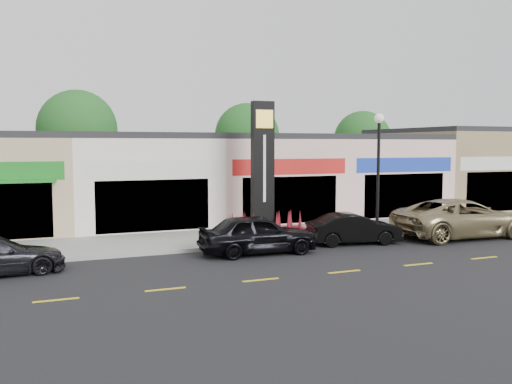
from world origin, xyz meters
The scene contains 15 objects.
ground centered at (0.00, 0.00, 0.00)m, with size 120.00×120.00×0.00m, color black.
sidewalk centered at (0.00, 4.35, 0.07)m, with size 52.00×4.30×0.15m, color gray.
curb centered at (0.00, 2.10, 0.07)m, with size 52.00×0.20×0.15m, color gray.
shop_cream centered at (-1.50, 11.47, 2.40)m, with size 7.00×10.01×4.80m.
shop_pink_w centered at (5.50, 11.47, 2.40)m, with size 7.00×10.01×4.80m.
shop_pink_e centered at (12.50, 11.47, 2.40)m, with size 7.00×10.01×4.80m.
shop_tan centered at (19.50, 11.48, 2.65)m, with size 7.00×10.01×5.30m.
tree_rear_west centered at (-4.00, 19.50, 5.22)m, with size 5.20×5.20×7.83m.
tree_rear_mid centered at (8.00, 19.50, 4.88)m, with size 4.80×4.80×7.29m.
tree_rear_east centered at (18.00, 19.50, 4.63)m, with size 4.60×4.60×6.94m.
lamp_east_near centered at (8.00, 2.50, 3.48)m, with size 0.44×0.44×5.47m.
pylon_sign centered at (3.00, 4.20, 2.27)m, with size 4.20×1.30×6.00m.
car_black_sedan centered at (1.42, 0.83, 0.78)m, with size 4.56×1.83×1.55m, color black.
car_black_conv centered at (6.00, 1.25, 0.66)m, with size 3.99×1.39×1.31m, color black.
car_gold_suv centered at (11.45, 0.90, 0.88)m, with size 6.33×2.92×1.76m, color #998861.
Camera 1 is at (-6.22, -18.38, 4.22)m, focal length 38.00 mm.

